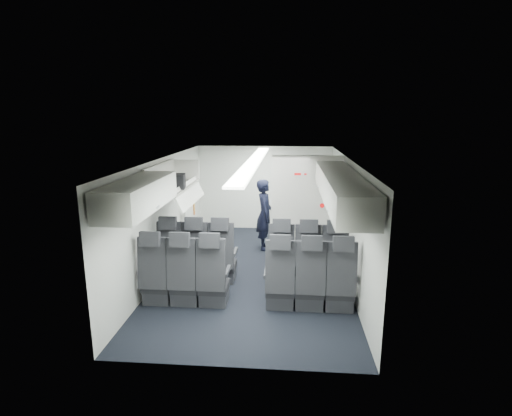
% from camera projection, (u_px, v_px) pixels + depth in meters
% --- Properties ---
extents(cabin_shell, '(3.41, 6.01, 2.16)m').
position_uv_depth(cabin_shell, '(254.00, 214.00, 7.38)').
color(cabin_shell, black).
rests_on(cabin_shell, ground).
extents(seat_row_front, '(3.33, 0.56, 1.24)m').
position_uv_depth(seat_row_front, '(252.00, 261.00, 7.02)').
color(seat_row_front, '#242427').
rests_on(seat_row_front, cabin_shell).
extents(seat_row_mid, '(3.33, 0.56, 1.24)m').
position_uv_depth(seat_row_mid, '(246.00, 282.00, 6.15)').
color(seat_row_mid, '#242427').
rests_on(seat_row_mid, cabin_shell).
extents(overhead_bin_left_rear, '(0.53, 1.80, 0.40)m').
position_uv_depth(overhead_bin_left_rear, '(138.00, 195.00, 5.38)').
color(overhead_bin_left_rear, white).
rests_on(overhead_bin_left_rear, cabin_shell).
extents(overhead_bin_left_front_open, '(0.64, 1.70, 0.72)m').
position_uv_depth(overhead_bin_left_front_open, '(173.00, 183.00, 7.11)').
color(overhead_bin_left_front_open, '#9E9E93').
rests_on(overhead_bin_left_front_open, cabin_shell).
extents(overhead_bin_right_rear, '(0.53, 1.80, 0.40)m').
position_uv_depth(overhead_bin_right_rear, '(349.00, 198.00, 5.16)').
color(overhead_bin_right_rear, white).
rests_on(overhead_bin_right_rear, cabin_shell).
extents(overhead_bin_right_front, '(0.53, 1.70, 0.40)m').
position_uv_depth(overhead_bin_right_front, '(334.00, 178.00, 6.86)').
color(overhead_bin_right_front, white).
rests_on(overhead_bin_right_front, cabin_shell).
extents(bulkhead_partition, '(1.40, 0.15, 2.13)m').
position_uv_depth(bulkhead_partition, '(306.00, 208.00, 8.09)').
color(bulkhead_partition, silver).
rests_on(bulkhead_partition, cabin_shell).
extents(galley_unit, '(0.85, 0.52, 1.90)m').
position_uv_depth(galley_unit, '(301.00, 196.00, 9.98)').
color(galley_unit, '#939399').
rests_on(galley_unit, cabin_shell).
extents(boarding_door, '(0.12, 1.27, 1.86)m').
position_uv_depth(boarding_door, '(188.00, 204.00, 9.05)').
color(boarding_door, silver).
rests_on(boarding_door, cabin_shell).
extents(flight_attendant, '(0.41, 0.59, 1.56)m').
position_uv_depth(flight_attendant, '(265.00, 214.00, 8.78)').
color(flight_attendant, black).
rests_on(flight_attendant, ground).
extents(carry_on_bag, '(0.46, 0.35, 0.26)m').
position_uv_depth(carry_on_bag, '(172.00, 182.00, 6.84)').
color(carry_on_bag, black).
rests_on(carry_on_bag, overhead_bin_left_front_open).
extents(papers, '(0.17, 0.09, 0.13)m').
position_uv_depth(papers, '(273.00, 201.00, 8.64)').
color(papers, white).
rests_on(papers, flight_attendant).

